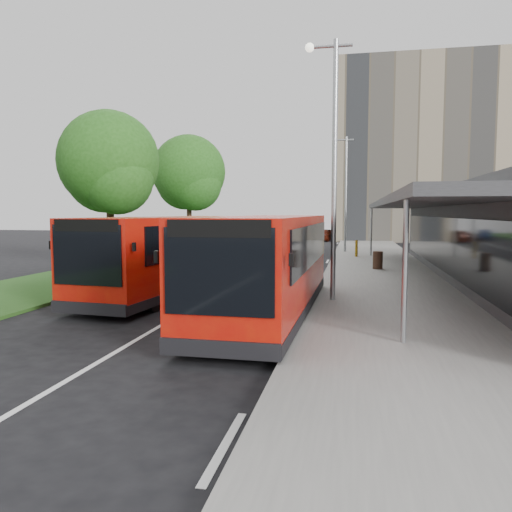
{
  "coord_description": "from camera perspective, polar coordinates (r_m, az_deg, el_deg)",
  "views": [
    {
      "loc": [
        4.85,
        -13.8,
        2.91
      ],
      "look_at": [
        1.73,
        1.97,
        1.5
      ],
      "focal_mm": 35.0,
      "sensor_mm": 36.0,
      "label": 1
    }
  ],
  "objects": [
    {
      "name": "tree_mid",
      "position": [
        25.84,
        -16.41,
        9.62
      ],
      "size": [
        4.9,
        4.9,
        7.87
      ],
      "color": "black",
      "rests_on": "ground"
    },
    {
      "name": "bus_main",
      "position": [
        13.97,
        1.42,
        -1.04
      ],
      "size": [
        2.71,
        9.95,
        2.8
      ],
      "rotation": [
        0.0,
        0.0,
        -0.02
      ],
      "color": "#B61B09",
      "rests_on": "ground"
    },
    {
      "name": "lamp_post_far",
      "position": [
        35.86,
        10.1,
        7.82
      ],
      "size": [
        1.44,
        0.28,
        8.0
      ],
      "color": "#989CA0",
      "rests_on": "pavement"
    },
    {
      "name": "bollard",
      "position": [
        31.81,
        11.4,
        0.86
      ],
      "size": [
        0.21,
        0.21,
        1.03
      ],
      "primitive_type": "cylinder",
      "rotation": [
        0.0,
        0.0,
        -0.3
      ],
      "color": "#FFAD0D",
      "rests_on": "pavement"
    },
    {
      "name": "car_far",
      "position": [
        56.91,
        4.78,
        2.6
      ],
      "size": [
        1.7,
        3.46,
        1.09
      ],
      "primitive_type": "imported",
      "rotation": [
        0.0,
        0.0,
        0.17
      ],
      "color": "navy",
      "rests_on": "ground"
    },
    {
      "name": "station_building",
      "position": [
        22.63,
        26.6,
        2.28
      ],
      "size": [
        7.7,
        26.0,
        4.0
      ],
      "color": "#2C2B2E",
      "rests_on": "ground"
    },
    {
      "name": "litter_bin",
      "position": [
        25.12,
        13.74,
        -0.46
      ],
      "size": [
        0.57,
        0.57,
        0.86
      ],
      "primitive_type": "cylinder",
      "rotation": [
        0.0,
        0.0,
        -0.21
      ],
      "color": "#362016",
      "rests_on": "pavement"
    },
    {
      "name": "lamp_post_near",
      "position": [
        15.92,
        8.66,
        11.47
      ],
      "size": [
        1.44,
        0.28,
        8.0
      ],
      "color": "#989CA0",
      "rests_on": "pavement"
    },
    {
      "name": "grass_verge",
      "position": [
        35.93,
        -8.1,
        0.39
      ],
      "size": [
        5.0,
        80.0,
        0.1
      ],
      "primitive_type": "cube",
      "color": "#224D18",
      "rests_on": "ground"
    },
    {
      "name": "office_block",
      "position": [
        56.88,
        20.77,
        10.83
      ],
      "size": [
        22.0,
        12.0,
        18.0
      ],
      "primitive_type": "cube",
      "color": "tan",
      "rests_on": "ground"
    },
    {
      "name": "pavement",
      "position": [
        33.94,
        13.09,
        0.08
      ],
      "size": [
        5.0,
        80.0,
        0.15
      ],
      "primitive_type": "cube",
      "color": "gray",
      "rests_on": "ground"
    },
    {
      "name": "tree_far",
      "position": [
        36.91,
        -7.68,
        8.96
      ],
      "size": [
        5.29,
        5.29,
        8.5
      ],
      "color": "black",
      "rests_on": "ground"
    },
    {
      "name": "bus_second",
      "position": [
        17.99,
        -9.76,
        0.16
      ],
      "size": [
        3.4,
        9.91,
        2.75
      ],
      "rotation": [
        0.0,
        0.0,
        -0.1
      ],
      "color": "#B61B09",
      "rests_on": "ground"
    },
    {
      "name": "lane_centre_line",
      "position": [
        29.35,
        1.63,
        -0.67
      ],
      "size": [
        0.12,
        70.0,
        0.01
      ],
      "primitive_type": "cube",
      "color": "silver",
      "rests_on": "ground"
    },
    {
      "name": "ground",
      "position": [
        14.92,
        -8.05,
        -6.29
      ],
      "size": [
        120.0,
        120.0,
        0.0
      ],
      "primitive_type": "plane",
      "color": "black",
      "rests_on": "ground"
    },
    {
      "name": "kerb_dashes",
      "position": [
        32.97,
        8.45,
        -0.1
      ],
      "size": [
        0.12,
        56.0,
        0.01
      ],
      "color": "silver",
      "rests_on": "ground"
    },
    {
      "name": "car_near",
      "position": [
        51.59,
        7.83,
        2.42
      ],
      "size": [
        2.2,
        3.91,
        1.26
      ],
      "primitive_type": "imported",
      "rotation": [
        0.0,
        0.0,
        -0.21
      ],
      "color": "#5F1B0D",
      "rests_on": "ground"
    }
  ]
}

